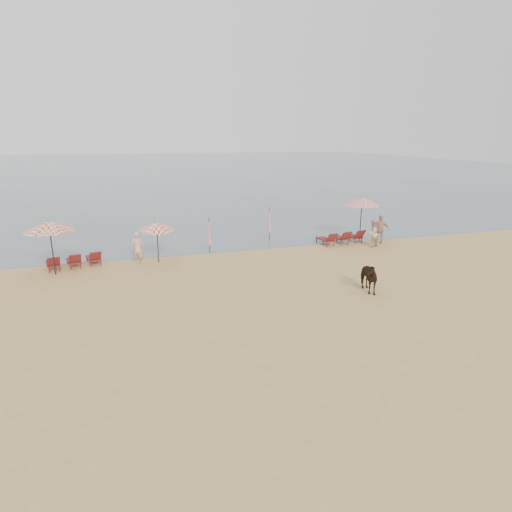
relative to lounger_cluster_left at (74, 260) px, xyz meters
The scene contains 13 objects.
ground 12.35m from the lounger_cluster_left, 49.34° to the right, with size 120.00×120.00×0.00m, color tan.
sea 71.09m from the lounger_cluster_left, 83.50° to the left, with size 160.00×140.00×0.06m, color #51606B.
lounger_cluster_left is the anchor object (origin of this frame).
lounger_cluster_right 14.90m from the lounger_cluster_left, ahead, with size 2.77×1.86×0.57m.
umbrella_open_left_a 2.31m from the lounger_cluster_left, 127.16° to the right, with size 2.28×2.28×2.60m.
umbrella_open_left_b 4.35m from the lounger_cluster_left, ahead, with size 1.74×1.77×2.22m.
umbrella_open_right 16.50m from the lounger_cluster_left, ahead, with size 2.23×2.23×2.73m.
umbrella_closed_left 7.00m from the lounger_cluster_left, ahead, with size 0.24×0.24×2.01m.
umbrella_closed_right 11.36m from the lounger_cluster_left, 13.21° to the left, with size 0.25×0.25×2.07m.
cow 13.96m from the lounger_cluster_left, 30.95° to the right, with size 0.71×1.55×1.31m, color black.
beachgoer_left 3.11m from the lounger_cluster_left, ahead, with size 0.61×0.40×1.67m, color #D6A485.
beachgoer_right_a 16.28m from the lounger_cluster_left, ahead, with size 0.78×0.61×1.60m, color tan.
beachgoer_right_b 17.15m from the lounger_cluster_left, ahead, with size 1.01×0.42×1.72m, color tan.
Camera 1 is at (-5.34, -12.54, 6.28)m, focal length 30.00 mm.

